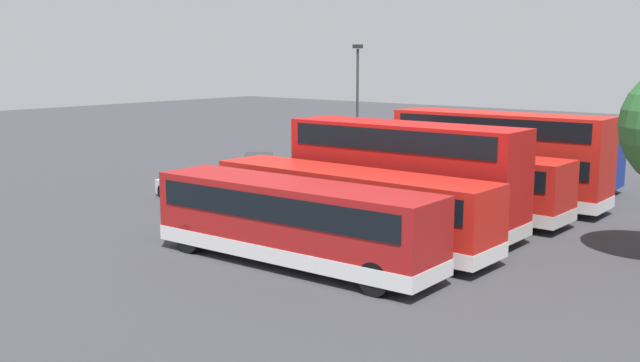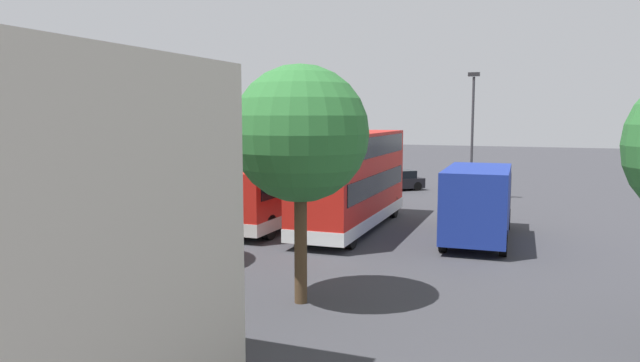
{
  "view_description": "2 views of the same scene",
  "coord_description": "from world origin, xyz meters",
  "px_view_note": "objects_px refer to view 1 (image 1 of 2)",
  "views": [
    {
      "loc": [
        26.04,
        25.94,
        7.33
      ],
      "look_at": [
        -2.68,
        2.25,
        1.01
      ],
      "focal_mm": 41.69,
      "sensor_mm": 36.0,
      "label": 1
    },
    {
      "loc": [
        -15.95,
        35.27,
        5.33
      ],
      "look_at": [
        -2.65,
        1.82,
        1.26
      ],
      "focal_mm": 32.55,
      "sensor_mm": 36.0,
      "label": 2
    }
  ],
  "objects_px": {
    "bus_single_deck_fourth": "(350,205)",
    "car_hatchback_silver": "(189,187)",
    "bus_single_deck_second": "(444,180)",
    "bus_double_decker_near_end": "(498,156)",
    "car_small_green": "(258,167)",
    "box_truck_blue": "(552,159)",
    "bus_single_deck_fifth": "(293,220)",
    "bus_double_decker_third": "(404,173)",
    "lamp_post_tall": "(357,98)"
  },
  "relations": [
    {
      "from": "bus_single_deck_fourth",
      "to": "car_hatchback_silver",
      "type": "height_order",
      "value": "bus_single_deck_fourth"
    },
    {
      "from": "bus_single_deck_second",
      "to": "bus_double_decker_near_end",
      "type": "bearing_deg",
      "value": 167.37
    },
    {
      "from": "car_small_green",
      "to": "box_truck_blue",
      "type": "bearing_deg",
      "value": 116.54
    },
    {
      "from": "bus_single_deck_fifth",
      "to": "car_small_green",
      "type": "height_order",
      "value": "bus_single_deck_fifth"
    },
    {
      "from": "bus_double_decker_near_end",
      "to": "bus_single_deck_fourth",
      "type": "bearing_deg",
      "value": -3.88
    },
    {
      "from": "bus_double_decker_third",
      "to": "bus_single_deck_fifth",
      "type": "distance_m",
      "value": 6.92
    },
    {
      "from": "bus_double_decker_third",
      "to": "bus_single_deck_fifth",
      "type": "xyz_separation_m",
      "value": [
        6.87,
        -0.11,
        -0.82
      ]
    },
    {
      "from": "bus_double_decker_third",
      "to": "car_hatchback_silver",
      "type": "height_order",
      "value": "bus_double_decker_third"
    },
    {
      "from": "bus_double_decker_near_end",
      "to": "lamp_post_tall",
      "type": "distance_m",
      "value": 12.49
    },
    {
      "from": "box_truck_blue",
      "to": "bus_single_deck_second",
      "type": "bearing_deg",
      "value": -7.1
    },
    {
      "from": "bus_single_deck_second",
      "to": "box_truck_blue",
      "type": "xyz_separation_m",
      "value": [
        -9.53,
        1.19,
        0.08
      ]
    },
    {
      "from": "bus_single_deck_fourth",
      "to": "lamp_post_tall",
      "type": "distance_m",
      "value": 18.81
    },
    {
      "from": "bus_single_deck_fifth",
      "to": "bus_single_deck_fourth",
      "type": "bearing_deg",
      "value": -178.47
    },
    {
      "from": "car_hatchback_silver",
      "to": "lamp_post_tall",
      "type": "distance_m",
      "value": 13.59
    },
    {
      "from": "bus_single_deck_fifth",
      "to": "lamp_post_tall",
      "type": "xyz_separation_m",
      "value": [
        -18.44,
        -10.97,
        3.05
      ]
    },
    {
      "from": "bus_double_decker_near_end",
      "to": "car_small_green",
      "type": "relative_size",
      "value": 2.48
    },
    {
      "from": "box_truck_blue",
      "to": "car_hatchback_silver",
      "type": "bearing_deg",
      "value": -41.36
    },
    {
      "from": "bus_single_deck_second",
      "to": "bus_double_decker_third",
      "type": "relative_size",
      "value": 1.12
    },
    {
      "from": "car_hatchback_silver",
      "to": "car_small_green",
      "type": "xyz_separation_m",
      "value": [
        -7.22,
        -2.11,
        -0.0
      ]
    },
    {
      "from": "lamp_post_tall",
      "to": "bus_single_deck_second",
      "type": "bearing_deg",
      "value": 54.43
    },
    {
      "from": "bus_single_deck_fourth",
      "to": "bus_single_deck_second",
      "type": "bearing_deg",
      "value": -179.33
    },
    {
      "from": "bus_double_decker_near_end",
      "to": "car_small_green",
      "type": "distance_m",
      "value": 14.96
    },
    {
      "from": "bus_double_decker_third",
      "to": "car_small_green",
      "type": "xyz_separation_m",
      "value": [
        -5.83,
        -14.21,
        -1.75
      ]
    },
    {
      "from": "bus_double_decker_near_end",
      "to": "car_hatchback_silver",
      "type": "distance_m",
      "value": 15.6
    },
    {
      "from": "bus_double_decker_near_end",
      "to": "bus_single_deck_fourth",
      "type": "xyz_separation_m",
      "value": [
        11.05,
        -0.75,
        -0.82
      ]
    },
    {
      "from": "lamp_post_tall",
      "to": "car_small_green",
      "type": "bearing_deg",
      "value": -28.63
    },
    {
      "from": "bus_single_deck_fifth",
      "to": "bus_double_decker_third",
      "type": "bearing_deg",
      "value": 179.07
    },
    {
      "from": "bus_double_decker_near_end",
      "to": "car_small_green",
      "type": "bearing_deg",
      "value": -83.26
    },
    {
      "from": "bus_double_decker_third",
      "to": "car_hatchback_silver",
      "type": "distance_m",
      "value": 12.31
    },
    {
      "from": "car_small_green",
      "to": "lamp_post_tall",
      "type": "distance_m",
      "value": 7.65
    },
    {
      "from": "lamp_post_tall",
      "to": "bus_single_deck_fourth",
      "type": "bearing_deg",
      "value": 35.87
    },
    {
      "from": "bus_double_decker_third",
      "to": "bus_single_deck_fourth",
      "type": "distance_m",
      "value": 3.58
    },
    {
      "from": "car_hatchback_silver",
      "to": "car_small_green",
      "type": "bearing_deg",
      "value": -163.7
    },
    {
      "from": "bus_double_decker_third",
      "to": "car_hatchback_silver",
      "type": "bearing_deg",
      "value": -83.44
    },
    {
      "from": "bus_single_deck_fifth",
      "to": "box_truck_blue",
      "type": "bearing_deg",
      "value": 177.14
    },
    {
      "from": "box_truck_blue",
      "to": "car_small_green",
      "type": "xyz_separation_m",
      "value": [
        7.55,
        -15.11,
        -1.01
      ]
    },
    {
      "from": "bus_single_deck_fourth",
      "to": "box_truck_blue",
      "type": "distance_m",
      "value": 16.89
    },
    {
      "from": "bus_single_deck_second",
      "to": "bus_single_deck_fifth",
      "type": "xyz_separation_m",
      "value": [
        10.72,
        0.18,
        -0.0
      ]
    },
    {
      "from": "bus_single_deck_fifth",
      "to": "box_truck_blue",
      "type": "relative_size",
      "value": 1.49
    },
    {
      "from": "box_truck_blue",
      "to": "lamp_post_tall",
      "type": "distance_m",
      "value": 12.47
    },
    {
      "from": "bus_single_deck_second",
      "to": "bus_single_deck_fourth",
      "type": "bearing_deg",
      "value": 0.67
    },
    {
      "from": "car_small_green",
      "to": "bus_single_deck_second",
      "type": "bearing_deg",
      "value": 81.91
    },
    {
      "from": "bus_double_decker_third",
      "to": "box_truck_blue",
      "type": "relative_size",
      "value": 1.37
    },
    {
      "from": "bus_single_deck_fourth",
      "to": "box_truck_blue",
      "type": "relative_size",
      "value": 1.58
    },
    {
      "from": "bus_double_decker_third",
      "to": "bus_single_deck_fourth",
      "type": "xyz_separation_m",
      "value": [
        3.48,
        -0.2,
        -0.82
      ]
    },
    {
      "from": "bus_single_deck_fifth",
      "to": "box_truck_blue",
      "type": "height_order",
      "value": "box_truck_blue"
    },
    {
      "from": "bus_double_decker_third",
      "to": "car_hatchback_silver",
      "type": "xyz_separation_m",
      "value": [
        1.39,
        -12.1,
        -1.75
      ]
    },
    {
      "from": "bus_single_deck_fourth",
      "to": "car_hatchback_silver",
      "type": "relative_size",
      "value": 2.67
    },
    {
      "from": "bus_single_deck_fourth",
      "to": "box_truck_blue",
      "type": "xyz_separation_m",
      "value": [
        -16.85,
        1.1,
        0.08
      ]
    },
    {
      "from": "bus_double_decker_near_end",
      "to": "box_truck_blue",
      "type": "distance_m",
      "value": 5.86
    }
  ]
}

